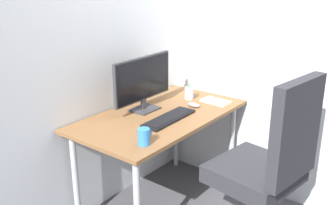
% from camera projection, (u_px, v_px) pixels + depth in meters
% --- Properties ---
extents(ground_plane, '(8.00, 8.00, 0.00)m').
position_uv_depth(ground_plane, '(161.00, 203.00, 2.94)').
color(ground_plane, '#4C4C51').
extents(wall_back, '(2.46, 0.04, 2.80)m').
position_uv_depth(wall_back, '(118.00, 11.00, 2.70)').
color(wall_back, silver).
rests_on(wall_back, ground_plane).
extents(wall_side_right, '(0.04, 1.89, 2.80)m').
position_uv_depth(wall_side_right, '(233.00, 9.00, 2.88)').
color(wall_side_right, silver).
rests_on(wall_side_right, ground_plane).
extents(desk, '(1.26, 0.69, 0.72)m').
position_uv_depth(desk, '(160.00, 124.00, 2.73)').
color(desk, brown).
rests_on(desk, ground_plane).
extents(office_chair, '(0.57, 0.59, 1.13)m').
position_uv_depth(office_chair, '(269.00, 161.00, 2.30)').
color(office_chair, black).
rests_on(office_chair, ground_plane).
extents(monitor, '(0.56, 0.16, 0.39)m').
position_uv_depth(monitor, '(143.00, 81.00, 2.72)').
color(monitor, '#333338').
rests_on(monitor, desk).
extents(keyboard, '(0.45, 0.15, 0.02)m').
position_uv_depth(keyboard, '(169.00, 118.00, 2.60)').
color(keyboard, black).
rests_on(keyboard, desk).
extents(mouse, '(0.05, 0.10, 0.03)m').
position_uv_depth(mouse, '(194.00, 105.00, 2.84)').
color(mouse, gray).
rests_on(mouse, desk).
extents(pen_holder, '(0.07, 0.07, 0.17)m').
position_uv_depth(pen_holder, '(189.00, 93.00, 3.00)').
color(pen_holder, '#B2B5BA').
rests_on(pen_holder, desk).
extents(notebook, '(0.14, 0.22, 0.02)m').
position_uv_depth(notebook, '(216.00, 101.00, 2.93)').
color(notebook, beige).
rests_on(notebook, desk).
extents(coffee_mug, '(0.11, 0.07, 0.10)m').
position_uv_depth(coffee_mug, '(144.00, 137.00, 2.22)').
color(coffee_mug, '#337FD8').
rests_on(coffee_mug, desk).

